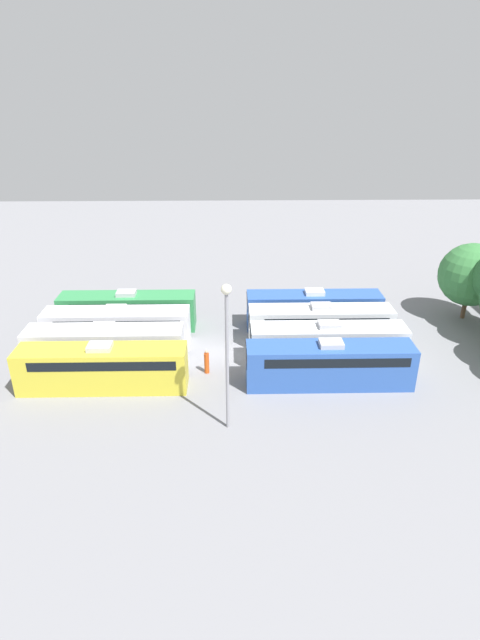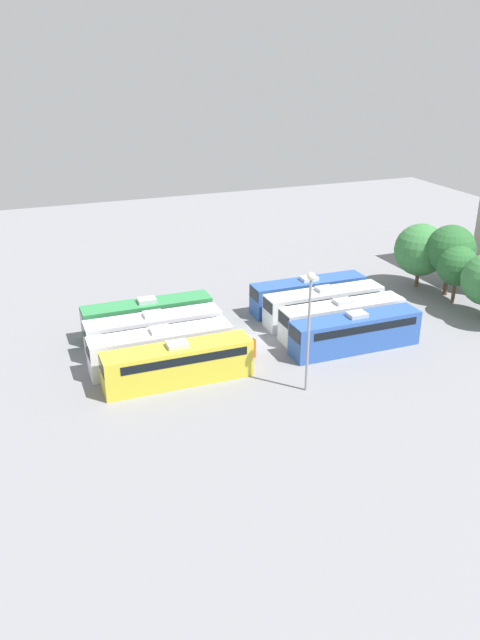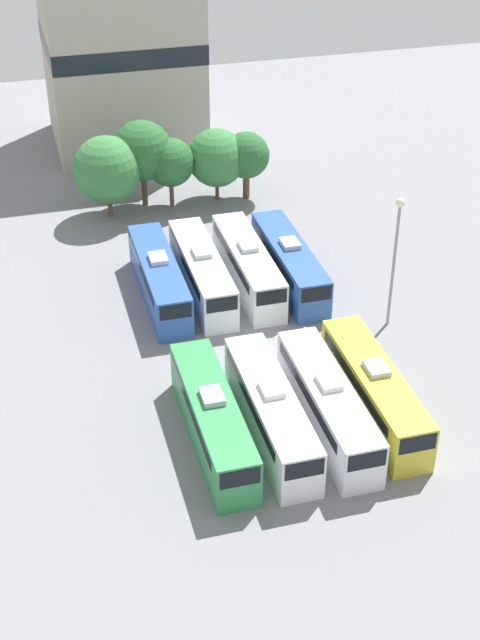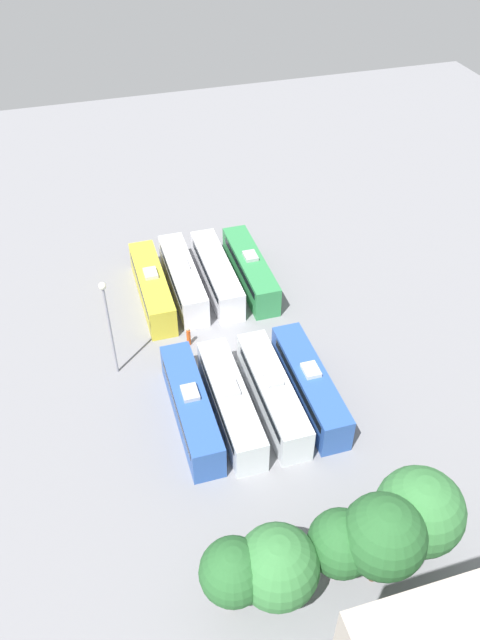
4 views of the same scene
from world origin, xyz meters
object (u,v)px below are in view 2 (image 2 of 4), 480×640
(bus_5, at_px, (324,304))
(light_pole, at_px, (309,314))
(bus_1, at_px, (155,331))
(tree_2, at_px, (457,266))
(bus_2, at_px, (162,347))
(bus_6, at_px, (342,318))
(bus_3, at_px, (178,363))
(tree_0, at_px, (421,250))
(bus_7, at_px, (356,331))
(tree_1, at_px, (451,250))
(bus_0, at_px, (148,316))
(worker_person, at_px, (254,348))
(bus_4, at_px, (309,293))

(bus_5, xyz_separation_m, light_pole, (11.17, -7.50, 4.53))
(bus_1, relative_size, tree_2, 1.93)
(bus_2, relative_size, bus_6, 1.00)
(bus_3, xyz_separation_m, tree_0, (-11.09, 29.87, 2.46))
(tree_2, bearing_deg, bus_7, -69.08)
(tree_1, bearing_deg, bus_0, -93.26)
(tree_1, distance_m, tree_2, 2.50)
(bus_6, bearing_deg, bus_1, -101.31)
(worker_person, bearing_deg, bus_6, 97.86)
(bus_0, relative_size, bus_5, 1.00)
(bus_1, xyz_separation_m, light_pole, (11.04, 8.82, 4.53))
(bus_1, height_order, worker_person, bus_1)
(bus_3, distance_m, bus_4, 18.66)
(bus_2, xyz_separation_m, bus_3, (3.07, 0.51, 0.00))
(bus_5, bearing_deg, bus_7, -3.75)
(bus_1, relative_size, tree_0, 1.67)
(bus_4, distance_m, bus_5, 3.10)
(bus_6, xyz_separation_m, tree_1, (-4.81, 15.09, 3.25))
(bus_6, distance_m, tree_0, 16.15)
(tree_0, bearing_deg, bus_5, -71.68)
(bus_2, bearing_deg, bus_3, 9.40)
(bus_0, xyz_separation_m, bus_5, (3.19, 16.06, 0.00))
(bus_5, height_order, bus_7, same)
(bus_4, xyz_separation_m, light_pole, (14.27, -7.45, 4.53))
(bus_2, bearing_deg, light_pole, 49.50)
(bus_3, height_order, bus_5, same)
(bus_3, bearing_deg, bus_7, 90.41)
(light_pole, height_order, tree_1, light_pole)
(bus_2, distance_m, bus_3, 3.11)
(bus_0, height_order, bus_5, same)
(bus_5, distance_m, light_pole, 14.20)
(bus_0, relative_size, bus_4, 1.00)
(bus_4, bearing_deg, bus_7, -2.23)
(bus_6, relative_size, bus_7, 1.00)
(worker_person, bearing_deg, bus_4, 130.75)
(bus_1, distance_m, tree_2, 30.74)
(bus_1, xyz_separation_m, bus_4, (-3.23, 16.27, 0.00))
(bus_0, relative_size, worker_person, 6.24)
(bus_1, height_order, bus_3, same)
(bus_2, xyz_separation_m, bus_7, (2.96, 16.13, 0.00))
(bus_1, relative_size, tree_1, 1.55)
(light_pole, bearing_deg, bus_5, 146.14)
(worker_person, bearing_deg, light_pole, 13.33)
(bus_6, height_order, tree_0, tree_0)
(worker_person, height_order, light_pole, light_pole)
(bus_7, xyz_separation_m, tree_2, (-5.64, 14.75, 2.28))
(bus_2, height_order, tree_2, tree_2)
(bus_0, bearing_deg, tree_2, 82.60)
(bus_0, relative_size, tree_2, 1.93)
(light_pole, bearing_deg, bus_2, -130.50)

